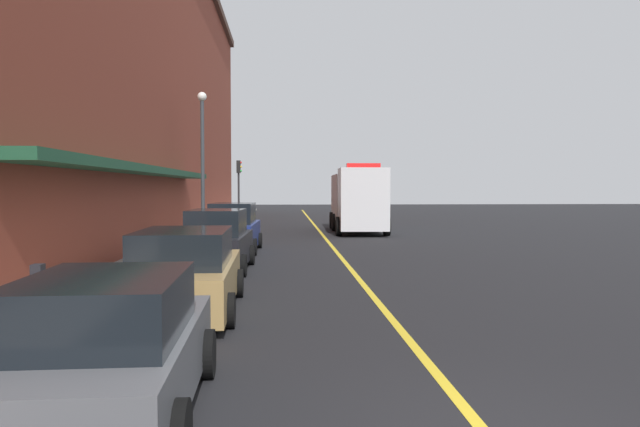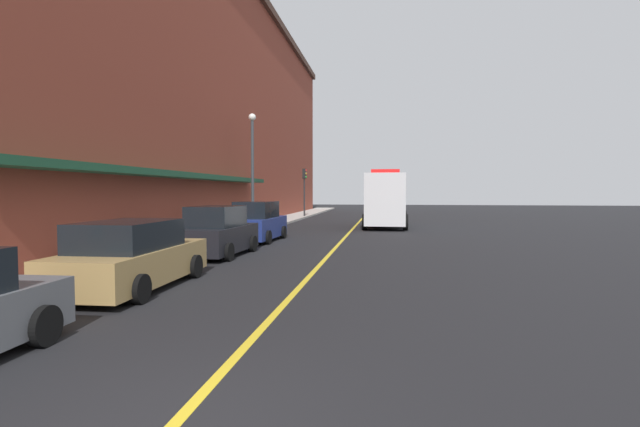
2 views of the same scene
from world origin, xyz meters
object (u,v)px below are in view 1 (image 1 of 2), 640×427
(box_truck, at_px, (357,200))
(parking_meter_0, at_px, (38,295))
(parked_car_0, at_px, (109,351))
(parked_car_2, at_px, (218,242))
(street_lamp_left, at_px, (202,148))
(parked_car_3, at_px, (233,229))
(parking_meter_1, at_px, (132,254))
(parked_car_1, at_px, (185,273))
(traffic_light_near, at_px, (239,178))

(box_truck, xyz_separation_m, parking_meter_0, (-7.45, -25.20, -0.72))
(parked_car_0, distance_m, parked_car_2, 11.53)
(parked_car_2, bearing_deg, street_lamp_left, 11.92)
(parked_car_0, xyz_separation_m, parked_car_2, (-0.10, 11.52, 0.11))
(parked_car_3, relative_size, parking_meter_1, 3.37)
(parked_car_1, height_order, box_truck, box_truck)
(parked_car_1, xyz_separation_m, street_lamp_left, (-1.93, 17.08, 3.61))
(parked_car_2, bearing_deg, traffic_light_near, 4.95)
(street_lamp_left, bearing_deg, parking_meter_0, -88.36)
(parking_meter_0, height_order, traffic_light_near, traffic_light_near)
(parked_car_1, height_order, parked_car_3, parked_car_3)
(parked_car_3, height_order, parking_meter_1, parked_car_3)
(parked_car_3, xyz_separation_m, parking_meter_1, (-1.35, -10.07, 0.18))
(parking_meter_0, bearing_deg, box_truck, 73.53)
(parked_car_1, xyz_separation_m, parking_meter_1, (-1.33, 1.13, 0.27))
(parking_meter_0, bearing_deg, parked_car_3, 84.86)
(parked_car_2, xyz_separation_m, parked_car_3, (0.03, 5.24, 0.03))
(box_truck, distance_m, traffic_light_near, 12.59)
(parked_car_2, distance_m, parked_car_3, 5.24)
(parked_car_0, height_order, traffic_light_near, traffic_light_near)
(parked_car_1, xyz_separation_m, parked_car_2, (-0.01, 5.96, 0.07))
(parked_car_3, distance_m, traffic_light_near, 20.41)
(parked_car_3, bearing_deg, parked_car_2, -178.45)
(parked_car_0, xyz_separation_m, street_lamp_left, (-2.02, 22.65, 3.65))
(parked_car_1, height_order, traffic_light_near, traffic_light_near)
(parked_car_1, bearing_deg, street_lamp_left, 5.34)
(parked_car_3, distance_m, street_lamp_left, 7.13)
(box_truck, bearing_deg, parked_car_2, -20.54)
(parked_car_1, bearing_deg, traffic_light_near, 1.20)
(parking_meter_0, bearing_deg, parking_meter_1, 90.00)
(parked_car_3, bearing_deg, street_lamp_left, 20.29)
(parking_meter_0, relative_size, street_lamp_left, 0.19)
(parking_meter_1, bearing_deg, street_lamp_left, 92.15)
(parked_car_1, bearing_deg, parked_car_2, -1.02)
(parked_car_0, distance_m, parking_meter_1, 6.85)
(box_truck, relative_size, parking_meter_0, 6.10)
(parking_meter_1, bearing_deg, parked_car_0, -78.03)
(box_truck, height_order, parking_meter_1, box_truck)
(street_lamp_left, distance_m, traffic_light_near, 14.43)
(parked_car_2, relative_size, traffic_light_near, 0.99)
(traffic_light_near, bearing_deg, parked_car_0, -87.90)
(parking_meter_0, bearing_deg, traffic_light_near, 89.90)
(parking_meter_0, bearing_deg, parked_car_0, -50.39)
(parked_car_2, relative_size, street_lamp_left, 0.61)
(box_truck, bearing_deg, parked_car_3, -29.82)
(street_lamp_left, bearing_deg, parked_car_1, -83.55)
(street_lamp_left, bearing_deg, parked_car_3, -71.63)
(parked_car_2, distance_m, parking_meter_0, 9.90)
(parking_meter_0, bearing_deg, parked_car_1, 70.97)
(parked_car_1, xyz_separation_m, traffic_light_near, (-1.27, 31.44, 2.37))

